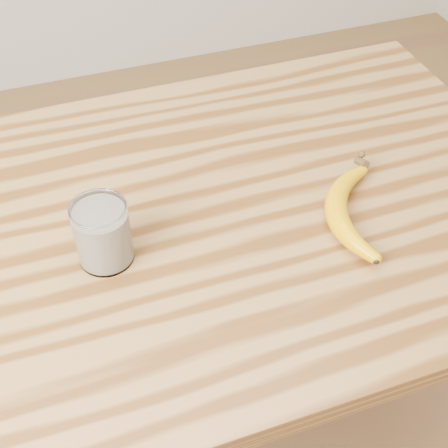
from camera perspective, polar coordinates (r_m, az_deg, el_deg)
name	(u,v)px	position (r m, az deg, el deg)	size (l,w,h in m)	color
table	(210,261)	(1.15, -1.32, -3.38)	(1.20, 0.80, 0.90)	olive
smoothie_glass	(103,234)	(0.96, -11.03, -0.91)	(0.09, 0.09, 0.11)	white
banana	(335,210)	(1.05, 10.14, 1.26)	(0.11, 0.31, 0.04)	#E79E00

